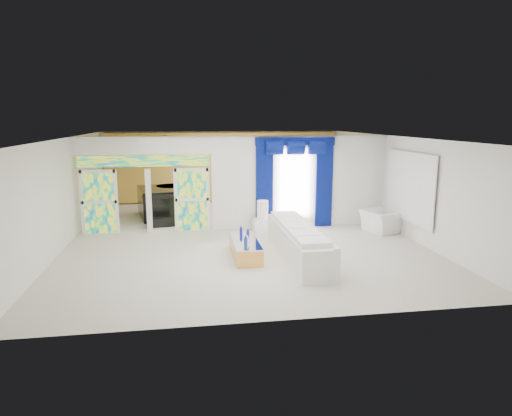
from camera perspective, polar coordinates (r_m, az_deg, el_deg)
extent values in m
plane|color=#B7AF9E|center=(13.94, -1.99, -3.52)|extent=(12.00, 12.00, 0.00)
cube|color=white|center=(15.01, 5.69, 3.34)|extent=(5.70, 0.18, 3.00)
cube|color=white|center=(14.46, -13.94, 7.64)|extent=(4.30, 0.18, 0.55)
cube|color=#994C3F|center=(14.85, -19.11, 0.72)|extent=(0.95, 0.04, 2.00)
cube|color=#994C3F|center=(14.61, -8.05, 1.08)|extent=(0.95, 0.04, 2.00)
cube|color=#994C3F|center=(14.49, -13.86, 5.77)|extent=(4.00, 0.05, 0.35)
cube|color=white|center=(14.86, 4.85, 3.08)|extent=(1.00, 0.02, 2.30)
cube|color=#04074C|center=(14.63, 1.06, 2.79)|extent=(0.55, 0.10, 2.80)
cube|color=#04074C|center=(15.10, 8.57, 2.93)|extent=(0.55, 0.10, 2.80)
cube|color=#04074C|center=(14.70, 4.97, 8.35)|extent=(2.60, 0.12, 0.25)
cube|color=white|center=(14.15, 18.78, 2.51)|extent=(0.04, 2.70, 1.90)
cube|color=gold|center=(19.46, -4.14, 5.17)|extent=(9.70, 0.12, 2.90)
cube|color=white|center=(11.76, 5.37, -4.48)|extent=(0.87, 3.96, 0.75)
cube|color=gold|center=(11.84, -1.37, -5.14)|extent=(0.65, 1.93, 0.43)
cube|color=white|center=(14.57, 1.99, -2.06)|extent=(1.24, 0.48, 0.40)
cylinder|color=white|center=(14.41, 0.83, -0.20)|extent=(0.36, 0.36, 0.58)
imported|color=white|center=(14.86, 15.36, -1.63)|extent=(1.21, 1.30, 0.69)
cube|color=black|center=(16.91, -11.67, 0.71)|extent=(1.95, 2.35, 1.05)
cube|color=black|center=(15.42, -11.88, -1.74)|extent=(0.95, 0.51, 0.30)
cube|color=#A37551|center=(16.22, -19.66, -0.49)|extent=(0.66, 0.62, 0.87)
sphere|color=gold|center=(16.82, -11.37, 7.96)|extent=(0.60, 0.60, 0.60)
cylinder|color=navy|center=(11.18, -1.30, -4.38)|extent=(0.09, 0.09, 0.23)
cylinder|color=white|center=(11.53, -1.16, -4.12)|extent=(0.10, 0.10, 0.14)
cylinder|color=white|center=(12.02, -1.20, -3.51)|extent=(0.11, 0.11, 0.12)
cylinder|color=navy|center=(12.34, -1.89, -2.98)|extent=(0.08, 0.08, 0.18)
cylinder|color=navy|center=(11.76, -1.03, -3.52)|extent=(0.08, 0.08, 0.26)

